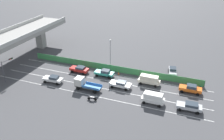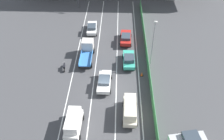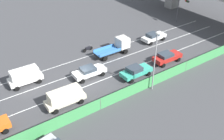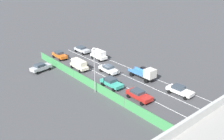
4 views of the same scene
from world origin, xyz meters
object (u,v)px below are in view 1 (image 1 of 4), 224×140
Objects in this scene: motorcycle at (92,98)px; car_sedan_white at (121,84)px; car_taxi_teal at (104,73)px; car_sedan_red at (80,69)px; car_sedan_silver at (190,106)px; parked_wagon_silver at (173,71)px; car_van_white at (153,98)px; street_lamp at (110,52)px; flatbed_truck_blue at (83,84)px; car_hatchback_white at (53,79)px; car_taxi_orange at (191,88)px; traffic_cone at (119,73)px; traffic_light at (6,66)px; car_van_cream at (149,79)px.

car_sedan_white is at bearing -29.29° from motorcycle.
car_taxi_teal is 6.43m from car_sedan_red.
parked_wagon_silver is at bearing 20.34° from car_sedan_silver.
car_sedan_white is 1.07× the size of car_van_white.
flatbed_truck_blue is at bearing 168.66° from street_lamp.
car_sedan_red is 0.80× the size of flatbed_truck_blue.
flatbed_truck_blue is at bearing 164.14° from car_taxi_teal.
car_sedan_silver is at bearing -117.63° from street_lamp.
street_lamp is (10.40, -9.79, 3.94)m from car_hatchback_white.
car_van_white is at bearing 136.06° from car_taxi_orange.
car_hatchback_white is at bearing 125.27° from traffic_cone.
street_lamp is at bearing 62.37° from car_sedan_silver.
parked_wagon_silver is at bearing -71.90° from car_sedan_red.
car_sedan_silver is 0.88× the size of traffic_light.
car_sedan_white is at bearing -105.74° from car_sedan_red.
street_lamp is at bearing 6.06° from motorcycle.
car_van_cream is at bearing -56.49° from car_sedan_white.
car_taxi_orange is (-0.31, -19.58, 0.05)m from car_taxi_teal.
car_taxi_orange is 8.31m from parked_wagon_silver.
motorcycle is (-10.18, 9.13, -0.76)m from car_van_cream.
car_taxi_teal is 0.94× the size of car_van_cream.
car_hatchback_white is 6.63× the size of traffic_cone.
traffic_cone is at bearing 48.47° from car_van_white.
car_sedan_red is 0.88× the size of traffic_light.
car_hatchback_white is 21.49m from car_van_cream.
flatbed_truck_blue is (-0.11, 21.88, 0.39)m from car_sedan_silver.
street_lamp reaches higher than motorcycle.
car_van_cream reaches higher than traffic_cone.
car_van_cream is at bearing -108.83° from street_lamp.
car_van_cream is 11.76m from street_lamp.
car_taxi_orange is 0.57× the size of street_lamp.
parked_wagon_silver is at bearing -78.32° from street_lamp.
parked_wagon_silver is 0.86× the size of traffic_light.
car_sedan_silver is 0.80× the size of flatbed_truck_blue.
motorcycle is at bearing 141.64° from parked_wagon_silver.
car_van_white is 7.36m from car_van_cream.
car_hatchback_white is at bearing 73.22° from motorcycle.
parked_wagon_silver reaches higher than car_sedan_silver.
car_van_cream is 0.83× the size of flatbed_truck_blue.
car_van_white is 6.32× the size of traffic_cone.
car_van_white is 0.84× the size of traffic_light.
parked_wagon_silver is (13.53, -16.91, -0.35)m from flatbed_truck_blue.
car_van_cream reaches higher than car_taxi_orange.
car_van_cream is at bearing 88.64° from car_taxi_orange.
car_taxi_teal is at bearing -63.10° from traffic_light.
car_van_cream is at bearing 18.59° from car_van_white.
car_sedan_red reaches higher than motorcycle.
car_sedan_white is 2.42× the size of motorcycle.
car_sedan_white is (3.14, 14.63, -0.03)m from car_sedan_silver.
car_sedan_silver is 1.02× the size of parked_wagon_silver.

